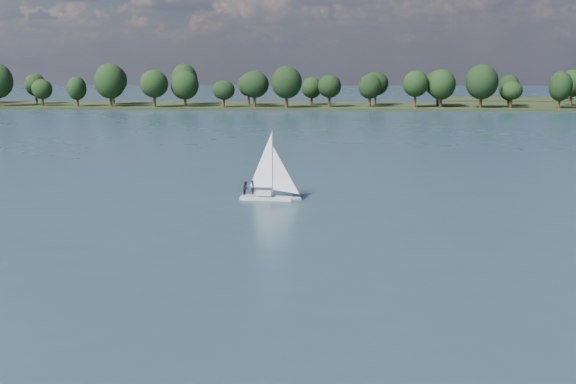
% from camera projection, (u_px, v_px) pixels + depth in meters
% --- Properties ---
extents(ground, '(700.00, 700.00, 0.00)m').
position_uv_depth(ground, '(336.00, 144.00, 128.38)').
color(ground, '#233342').
rests_on(ground, ground).
extents(far_shore, '(660.00, 40.00, 1.50)m').
position_uv_depth(far_shore, '(329.00, 107.00, 238.05)').
color(far_shore, black).
rests_on(far_shore, ground).
extents(sailboat, '(6.67, 2.39, 8.59)m').
position_uv_depth(sailboat, '(267.00, 179.00, 75.17)').
color(sailboat, silver).
rests_on(sailboat, ground).
extents(treeline, '(563.03, 74.40, 17.76)m').
position_uv_depth(treeline, '(305.00, 85.00, 233.56)').
color(treeline, black).
rests_on(treeline, ground).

